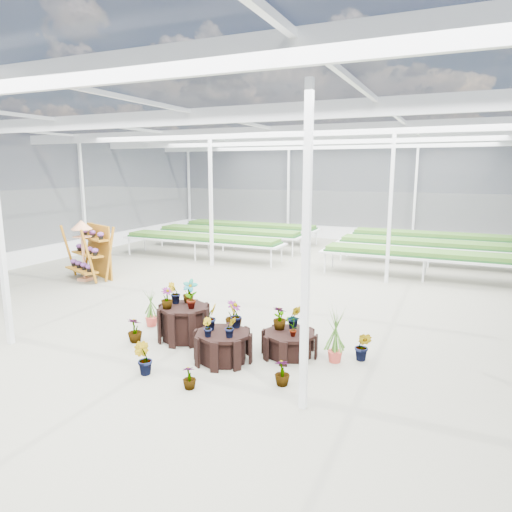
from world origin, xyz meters
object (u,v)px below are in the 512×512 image
at_px(shelf_rack, 89,252).
at_px(bird_table, 83,251).
at_px(plinth_low, 289,344).
at_px(plinth_mid, 223,346).
at_px(plinth_tall, 184,323).

height_order(shelf_rack, bird_table, bird_table).
relative_size(shelf_rack, bird_table, 0.89).
xyz_separation_m(plinth_low, shelf_rack, (-7.69, 3.07, 0.61)).
bearing_deg(bird_table, plinth_mid, -22.17).
distance_m(plinth_tall, bird_table, 6.22).
distance_m(plinth_tall, plinth_low, 2.21).
bearing_deg(plinth_low, plinth_tall, -177.40).
relative_size(plinth_mid, shelf_rack, 0.61).
distance_m(plinth_low, bird_table, 8.20).
bearing_deg(plinth_mid, plinth_low, 34.99).
xyz_separation_m(plinth_tall, plinth_mid, (1.20, -0.60, -0.08)).
distance_m(plinth_mid, plinth_low, 1.22).
distance_m(shelf_rack, bird_table, 0.26).
height_order(plinth_tall, bird_table, bird_table).
bearing_deg(plinth_low, bird_table, 159.74).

